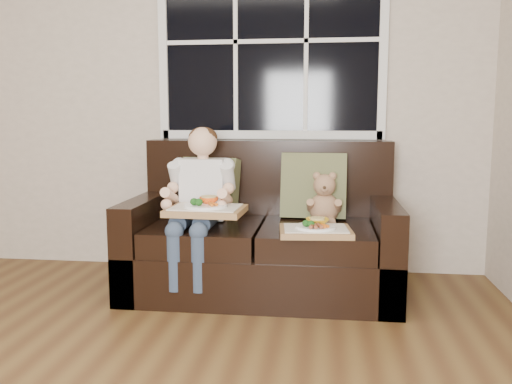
# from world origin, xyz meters

# --- Properties ---
(window_back) EXTENTS (1.62, 0.04, 1.37)m
(window_back) POSITION_xyz_m (0.71, 2.48, 1.65)
(window_back) COLOR black
(window_back) RESTS_ON room_walls
(loveseat) EXTENTS (1.70, 0.92, 0.96)m
(loveseat) POSITION_xyz_m (0.71, 2.02, 0.31)
(loveseat) COLOR black
(loveseat) RESTS_ON ground
(pillow_left) EXTENTS (0.42, 0.26, 0.41)m
(pillow_left) POSITION_xyz_m (0.32, 2.17, 0.65)
(pillow_left) COLOR #616740
(pillow_left) RESTS_ON loveseat
(pillow_right) EXTENTS (0.44, 0.21, 0.44)m
(pillow_right) POSITION_xyz_m (1.03, 2.17, 0.67)
(pillow_right) COLOR #616740
(pillow_right) RESTS_ON loveseat
(child) EXTENTS (0.41, 0.61, 0.94)m
(child) POSITION_xyz_m (0.32, 1.89, 0.66)
(child) COLOR silver
(child) RESTS_ON loveseat
(teddy_bear) EXTENTS (0.19, 0.25, 0.34)m
(teddy_bear) POSITION_xyz_m (1.10, 2.03, 0.58)
(teddy_bear) COLOR tan
(teddy_bear) RESTS_ON loveseat
(tray_left) EXTENTS (0.47, 0.37, 0.10)m
(tray_left) POSITION_xyz_m (0.40, 1.72, 0.58)
(tray_left) COLOR #9D7147
(tray_left) RESTS_ON child
(tray_right) EXTENTS (0.44, 0.35, 0.09)m
(tray_right) POSITION_xyz_m (1.05, 1.65, 0.48)
(tray_right) COLOR #9D7147
(tray_right) RESTS_ON loveseat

